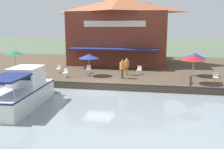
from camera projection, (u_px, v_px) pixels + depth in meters
The scene contains 18 objects.
ground_plane at pixel (98, 91), 21.71m from camera, with size 220.00×220.00×0.00m, color #4C5B47.
quay_deck at pixel (118, 68), 32.28m from camera, with size 22.00×56.00×0.60m, color #4C3D2D.
quay_edge_fender at pixel (99, 83), 21.68m from camera, with size 0.20×50.40×0.10m, color #2D2D33.
waterfront_restaurant at pixel (120, 30), 33.71m from camera, with size 10.44×12.97×9.28m.
patio_umbrella_near_quay_edge at pixel (193, 58), 21.49m from camera, with size 2.08×2.08×2.56m.
patio_umbrella_by_entrance at pixel (195, 56), 24.82m from camera, with size 2.29×2.29×2.37m.
patio_umbrella_mid_patio_right at pixel (15, 53), 27.60m from camera, with size 2.06×2.06×2.32m.
patio_umbrella_back_row at pixel (89, 56), 24.97m from camera, with size 2.05×2.05×2.23m.
cafe_chair_facing_river at pixel (89, 69), 26.65m from camera, with size 0.46×0.46×0.85m.
cafe_chair_mid_patio at pixel (59, 68), 26.86m from camera, with size 0.47×0.47×0.85m.
cafe_chair_far_corner_seat at pixel (65, 72), 24.57m from camera, with size 0.53×0.53×0.85m.
cafe_chair_under_first_umbrella at pixel (139, 70), 26.15m from camera, with size 0.52×0.52×0.85m.
cafe_chair_back_row_seat at pixel (216, 77), 22.28m from camera, with size 0.49×0.49×0.85m.
person_near_entrance at pixel (122, 67), 23.86m from camera, with size 0.51×0.51×1.79m.
person_mid_patio at pixel (127, 65), 25.51m from camera, with size 0.49×0.49×1.72m.
motorboat_far_downstream at pixel (25, 91), 17.81m from camera, with size 7.86×2.94×2.58m.
mooring_post at pixel (190, 81), 20.48m from camera, with size 0.22×0.22×0.94m.
tree_downstream_bank at pixel (136, 30), 39.52m from camera, with size 3.88×3.70×6.39m.
Camera 1 is at (20.49, 4.97, 5.49)m, focal length 40.00 mm.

